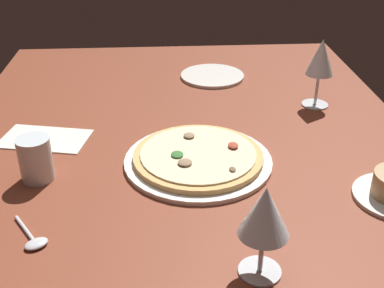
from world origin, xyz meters
TOP-DOWN VIEW (x-y plane):
  - dining_table at (0.00, 0.00)cm, footprint 150.00×110.00cm
  - pizza_main at (6.12, 2.24)cm, footprint 31.80×31.80cm
  - wine_glass_far at (-21.76, 35.83)cm, footprint 7.10×7.10cm
  - wine_glass_near at (39.72, 9.39)cm, footprint 7.81×7.81cm
  - water_glass at (10.11, -30.79)cm, footprint 6.68×6.68cm
  - side_plate at (-43.92, 10.36)cm, footprint 19.26×19.26cm
  - paper_menu at (-6.84, -32.87)cm, footprint 15.80×22.18cm
  - spoon at (30.14, -27.59)cm, footprint 10.25×7.94cm

SIDE VIEW (x-z plane):
  - dining_table at x=0.00cm, z-range 0.00..4.00cm
  - paper_menu at x=-6.84cm, z-range 4.00..4.30cm
  - side_plate at x=-43.92cm, z-range 4.00..4.90cm
  - spoon at x=30.14cm, z-range 3.96..4.96cm
  - pizza_main at x=6.12cm, z-range 3.51..6.89cm
  - water_glass at x=10.11cm, z-range 3.47..12.66cm
  - wine_glass_near at x=39.72cm, z-range 7.22..23.15cm
  - wine_glass_far at x=-21.76cm, z-range 7.80..25.99cm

